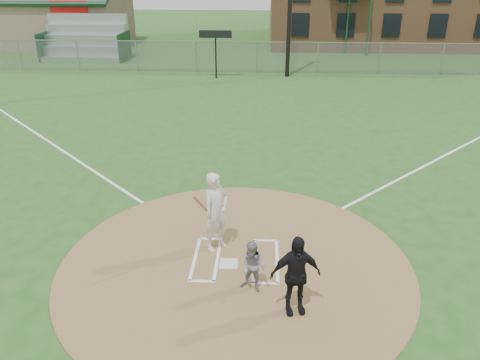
# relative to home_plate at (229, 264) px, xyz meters

# --- Properties ---
(ground) EXTENTS (140.00, 140.00, 0.00)m
(ground) POSITION_rel_home_plate_xyz_m (0.16, 0.06, -0.03)
(ground) COLOR #24501B
(ground) RESTS_ON ground
(dirt_circle) EXTENTS (8.40, 8.40, 0.02)m
(dirt_circle) POSITION_rel_home_plate_xyz_m (0.16, 0.06, -0.02)
(dirt_circle) COLOR olive
(dirt_circle) RESTS_ON ground
(home_plate) EXTENTS (0.45, 0.45, 0.03)m
(home_plate) POSITION_rel_home_plate_xyz_m (0.00, 0.00, 0.00)
(home_plate) COLOR silver
(home_plate) RESTS_ON dirt_circle
(foul_line_first) EXTENTS (17.04, 17.04, 0.01)m
(foul_line_first) POSITION_rel_home_plate_xyz_m (9.16, 9.06, -0.03)
(foul_line_first) COLOR white
(foul_line_first) RESTS_ON ground
(foul_line_third) EXTENTS (17.04, 17.04, 0.01)m
(foul_line_third) POSITION_rel_home_plate_xyz_m (-8.84, 9.06, -0.03)
(foul_line_third) COLOR white
(foul_line_third) RESTS_ON ground
(catcher) EXTENTS (0.71, 0.64, 1.20)m
(catcher) POSITION_rel_home_plate_xyz_m (0.60, -0.91, 0.59)
(catcher) COLOR gray
(catcher) RESTS_ON dirt_circle
(umpire) EXTENTS (1.10, 0.63, 1.76)m
(umpire) POSITION_rel_home_plate_xyz_m (1.46, -1.55, 0.87)
(umpire) COLOR black
(umpire) RESTS_ON dirt_circle
(batters_boxes) EXTENTS (2.08, 1.88, 0.01)m
(batters_boxes) POSITION_rel_home_plate_xyz_m (0.16, 0.21, -0.01)
(batters_boxes) COLOR white
(batters_boxes) RESTS_ON dirt_circle
(batter_at_plate) EXTENTS (0.91, 1.12, 2.04)m
(batter_at_plate) POSITION_rel_home_plate_xyz_m (-0.35, 0.72, 1.01)
(batter_at_plate) COLOR silver
(batter_at_plate) RESTS_ON dirt_circle
(outfield_fence) EXTENTS (56.08, 0.08, 2.03)m
(outfield_fence) POSITION_rel_home_plate_xyz_m (0.16, 22.06, 0.98)
(outfield_fence) COLOR slate
(outfield_fence) RESTS_ON ground
(bleachers) EXTENTS (6.08, 3.20, 3.20)m
(bleachers) POSITION_rel_home_plate_xyz_m (-12.84, 26.26, 1.55)
(bleachers) COLOR #B7BABF
(bleachers) RESTS_ON ground
(clubhouse) EXTENTS (12.20, 8.71, 6.23)m
(clubhouse) POSITION_rel_home_plate_xyz_m (-17.84, 33.05, 2.36)
(clubhouse) COLOR gray
(clubhouse) RESTS_ON ground
(scoreboard_sign) EXTENTS (2.00, 0.10, 2.93)m
(scoreboard_sign) POSITION_rel_home_plate_xyz_m (-2.34, 20.26, 2.35)
(scoreboard_sign) COLOR black
(scoreboard_sign) RESTS_ON ground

